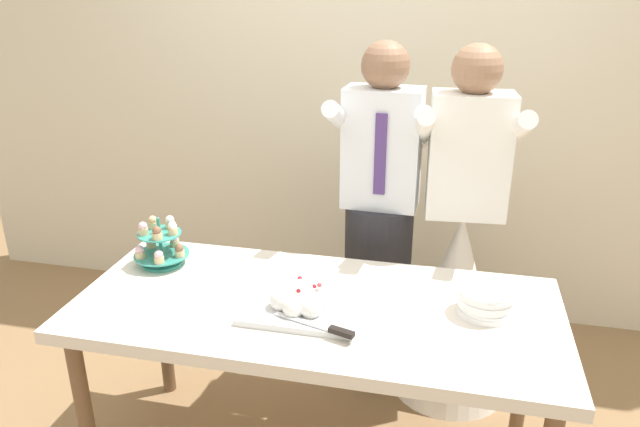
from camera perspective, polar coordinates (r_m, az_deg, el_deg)
The scene contains 7 objects.
rear_wall at distance 3.39m, azimuth 5.29°, elevation 13.95°, with size 5.20×0.10×2.90m, color beige.
dessert_table at distance 2.28m, azimuth -0.42°, elevation -10.19°, with size 1.80×0.80×0.78m.
cupcake_stand at distance 2.58m, azimuth -14.99°, elevation -2.93°, with size 0.23×0.23×0.21m.
main_cake_tray at distance 2.17m, azimuth -1.73°, elevation -8.33°, with size 0.43×0.34×0.13m.
plate_stack at distance 2.24m, azimuth 15.56°, elevation -8.08°, with size 0.20×0.20×0.10m.
person_groom at distance 2.84m, azimuth 5.63°, elevation -2.41°, with size 0.48×0.51×1.66m.
person_bride at distance 2.87m, azimuth 12.96°, elevation -6.30°, with size 0.56×0.56×1.66m.
Camera 1 is at (0.44, -1.88, 1.91)m, focal length 33.46 mm.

